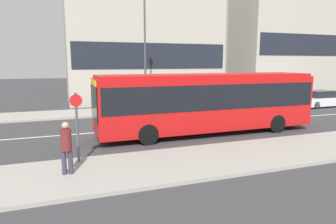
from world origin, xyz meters
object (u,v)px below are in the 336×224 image
object	(u,v)px
parked_car_1	(320,99)
pedestrian_near_stop	(66,145)
street_lamp	(145,44)
parked_car_0	(269,101)
bus_stop_sign	(77,122)
city_bus	(207,99)

from	to	relation	value
parked_car_1	pedestrian_near_stop	xyz separation A→B (m)	(-20.55, -9.42, 0.46)
pedestrian_near_stop	street_lamp	size ratio (longest dim) A/B	0.21
parked_car_0	bus_stop_sign	bearing A→B (deg)	-150.54
pedestrian_near_stop	bus_stop_sign	bearing A→B (deg)	-106.43
city_bus	pedestrian_near_stop	bearing A→B (deg)	-146.86
city_bus	street_lamp	size ratio (longest dim) A/B	1.41
parked_car_0	street_lamp	bearing A→B (deg)	169.96
parked_car_0	pedestrian_near_stop	world-z (taller)	pedestrian_near_stop
street_lamp	parked_car_1	bearing A→B (deg)	-7.77
street_lamp	parked_car_0	bearing A→B (deg)	-10.04
bus_stop_sign	street_lamp	size ratio (longest dim) A/B	0.31
parked_car_1	city_bus	bearing A→B (deg)	-158.43
parked_car_0	pedestrian_near_stop	bearing A→B (deg)	-148.00
city_bus	bus_stop_sign	bearing A→B (deg)	-153.16
parked_car_1	bus_stop_sign	bearing A→B (deg)	-157.72
city_bus	street_lamp	world-z (taller)	street_lamp
parked_car_0	pedestrian_near_stop	distance (m)	18.33
city_bus	pedestrian_near_stop	distance (m)	8.26
pedestrian_near_stop	city_bus	bearing A→B (deg)	-146.98
pedestrian_near_stop	parked_car_0	bearing A→B (deg)	-144.96
city_bus	pedestrian_near_stop	size ratio (longest dim) A/B	6.72
parked_car_0	street_lamp	xyz separation A→B (m)	(-9.71, 1.72, 4.40)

